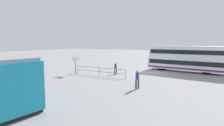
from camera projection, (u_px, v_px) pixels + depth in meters
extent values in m
plane|color=gray|center=(152.00, 73.00, 26.22)|extent=(160.00, 160.00, 0.00)
cube|color=silver|center=(185.00, 64.00, 27.31)|extent=(11.10, 4.19, 1.73)
cube|color=silver|center=(186.00, 52.00, 27.13)|extent=(10.76, 4.04, 1.59)
cube|color=black|center=(185.00, 62.00, 27.29)|extent=(10.57, 4.13, 0.64)
cube|color=black|center=(186.00, 52.00, 27.12)|extent=(10.23, 3.98, 0.60)
cube|color=#8C198C|center=(185.00, 68.00, 27.38)|extent=(10.89, 4.19, 0.24)
cube|color=#B2B2B7|center=(186.00, 47.00, 27.04)|extent=(10.76, 4.04, 0.10)
cylinder|color=black|center=(163.00, 67.00, 29.39)|extent=(1.38, 2.49, 1.00)
cylinder|color=black|center=(207.00, 70.00, 25.62)|extent=(1.38, 2.49, 1.00)
cylinder|color=black|center=(116.00, 72.00, 25.05)|extent=(0.14, 0.14, 0.78)
cylinder|color=black|center=(115.00, 72.00, 25.08)|extent=(0.14, 0.14, 0.78)
cylinder|color=navy|center=(116.00, 66.00, 24.99)|extent=(0.41, 0.41, 0.60)
sphere|color=tan|center=(116.00, 63.00, 24.95)|extent=(0.21, 0.21, 0.21)
cylinder|color=black|center=(136.00, 84.00, 17.21)|extent=(0.14, 0.14, 0.87)
cylinder|color=black|center=(138.00, 84.00, 17.25)|extent=(0.14, 0.14, 0.87)
cylinder|color=navy|center=(137.00, 76.00, 17.15)|extent=(0.45, 0.45, 0.67)
sphere|color=tan|center=(137.00, 71.00, 17.10)|extent=(0.23, 0.23, 0.23)
cube|color=gray|center=(99.00, 68.00, 23.95)|extent=(7.66, 0.75, 0.06)
cube|color=gray|center=(99.00, 72.00, 24.01)|extent=(7.66, 0.75, 0.06)
cylinder|color=gray|center=(126.00, 74.00, 21.97)|extent=(0.07, 0.07, 1.05)
cylinder|color=gray|center=(99.00, 72.00, 24.01)|extent=(0.07, 0.07, 1.05)
cylinder|color=gray|center=(77.00, 69.00, 26.05)|extent=(0.07, 0.07, 1.05)
cylinder|color=slate|center=(75.00, 65.00, 24.94)|extent=(0.10, 0.10, 2.45)
cube|color=white|center=(75.00, 59.00, 24.82)|extent=(1.21, 0.26, 0.56)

